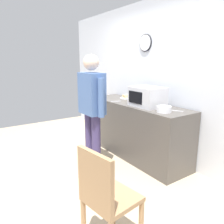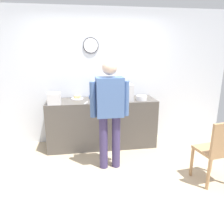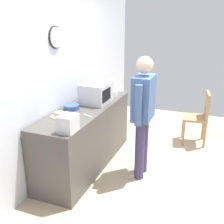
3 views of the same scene
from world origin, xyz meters
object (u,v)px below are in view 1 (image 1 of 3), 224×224
Objects in this scene: cereal_bowl at (138,99)px; fork_utensil at (177,111)px; sandwich_plate at (126,97)px; person_standing at (92,104)px; spoon_utensil at (116,101)px; toaster at (99,92)px; salad_bowl at (164,109)px; wooden_chair at (105,196)px; microwave at (147,97)px.

fork_utensil is at bearing -4.50° from cereal_bowl.
person_standing is at bearing -64.23° from sandwich_plate.
fork_utensil and spoon_utensil have the same top height.
toaster is 1.29× the size of spoon_utensil.
spoon_utensil is (-1.10, -0.28, 0.00)m from fork_utensil.
salad_bowl reaches higher than wooden_chair.
toaster reaches higher than salad_bowl.
fork_utensil is 1.13m from spoon_utensil.
salad_bowl is at bearing 4.08° from spoon_utensil.
sandwich_plate is 0.53m from toaster.
salad_bowl is 0.21m from fork_utensil.
microwave reaches higher than wooden_chair.
fork_utensil is at bearing 111.08° from wooden_chair.
fork_utensil is 0.18× the size of wooden_chair.
cereal_bowl is 0.39m from spoon_utensil.
microwave is at bearing 14.53° from spoon_utensil.
salad_bowl is 1.02m from person_standing.
person_standing reaches higher than fork_utensil.
sandwich_plate is 1.05× the size of cereal_bowl.
person_standing is (-0.28, -0.81, -0.08)m from microwave.
toaster is 0.23× the size of wooden_chair.
microwave is at bearing 70.74° from person_standing.
person_standing reaches higher than sandwich_plate.
cereal_bowl is 0.99× the size of toaster.
microwave reaches higher than sandwich_plate.
salad_bowl is 0.90× the size of toaster.
sandwich_plate is at bearing 115.77° from person_standing.
microwave reaches higher than fork_utensil.
salad_bowl is at bearing -11.26° from microwave.
toaster is at bearing -169.91° from fork_utensil.
toaster reaches higher than cereal_bowl.
salad_bowl is 0.91× the size of cereal_bowl.
toaster reaches higher than wooden_chair.
microwave is 0.45m from salad_bowl.
microwave is 0.53× the size of wooden_chair.
wooden_chair is (1.53, -1.66, -0.43)m from cereal_bowl.
microwave is 2.29× the size of cereal_bowl.
sandwich_plate is at bearing 167.22° from salad_bowl.
cereal_bowl is at bearing 98.53° from person_standing.
person_standing reaches higher than microwave.
toaster is at bearing 149.98° from wooden_chair.
wooden_chair is at bearing -41.70° from sandwich_plate.
wooden_chair is (1.38, -0.66, -0.47)m from person_standing.
person_standing is at bearing -36.28° from toaster.
toaster reaches higher than spoon_utensil.
person_standing reaches higher than toaster.
wooden_chair is (1.71, -1.32, -0.40)m from spoon_utensil.
toaster is at bearing 143.72° from person_standing.
cereal_bowl is at bearing 0.82° from sandwich_plate.
person_standing reaches higher than salad_bowl.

